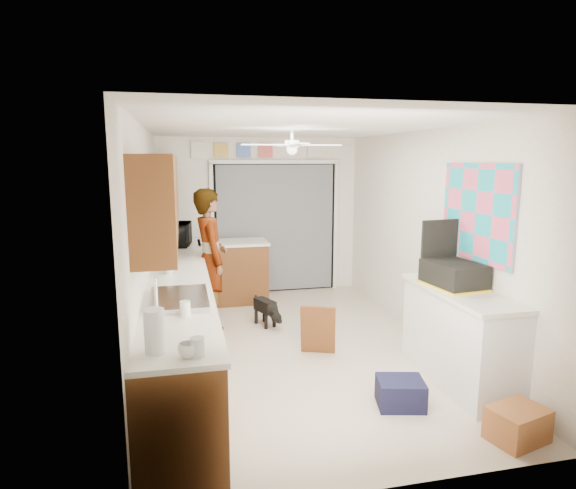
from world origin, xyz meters
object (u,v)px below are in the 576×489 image
cardboard_box (518,424)px  navy_crate (400,393)px  dog (265,311)px  soap_bottle (169,262)px  cup (188,350)px  microwave (176,234)px  suitcase (453,274)px  paper_towel_roll (155,331)px  man (210,259)px

cardboard_box → navy_crate: 0.95m
cardboard_box → dog: (-1.46, 3.03, 0.06)m
soap_bottle → cup: soap_bottle is taller
dog → microwave: bearing=116.9°
cardboard_box → dog: size_ratio=0.85×
suitcase → paper_towel_roll: bearing=-165.8°
paper_towel_roll → cup: bearing=-31.4°
cup → suitcase: size_ratio=0.21×
cardboard_box → man: 3.88m
paper_towel_roll → man: (0.53, 3.06, -0.18)m
microwave → paper_towel_roll: size_ratio=2.03×
navy_crate → soap_bottle: bearing=141.0°
suitcase → dog: (-1.53, 1.90, -0.86)m
soap_bottle → cardboard_box: soap_bottle is taller
man → suitcase: bearing=-140.4°
cardboard_box → cup: bearing=-178.8°
suitcase → microwave: bearing=125.9°
cardboard_box → suitcase: bearing=86.4°
cardboard_box → navy_crate: size_ratio=1.06×
microwave → navy_crate: microwave is taller
soap_bottle → navy_crate: size_ratio=0.64×
cardboard_box → navy_crate: cardboard_box is taller
microwave → cardboard_box: bearing=-140.3°
suitcase → navy_crate: bearing=-155.7°
cup → soap_bottle: bearing=93.8°
paper_towel_roll → suitcase: 2.95m
cup → paper_towel_roll: paper_towel_roll is taller
microwave → cup: 4.06m
dog → man: bearing=149.7°
soap_bottle → cardboard_box: 3.62m
soap_bottle → dog: soap_bottle is taller
soap_bottle → paper_towel_roll: paper_towel_roll is taller
microwave → suitcase: 3.92m
microwave → navy_crate: size_ratio=1.46×
man → cup: bearing=165.7°
soap_bottle → cup: (0.16, -2.35, -0.08)m
suitcase → dog: 2.59m
paper_towel_roll → suitcase: paper_towel_roll is taller
cup → cardboard_box: (2.48, 0.05, -0.85)m
soap_bottle → suitcase: soap_bottle is taller
paper_towel_roll → navy_crate: 2.33m
man → dog: 0.99m
paper_towel_roll → dog: (1.22, 2.96, -0.89)m
paper_towel_roll → dog: paper_towel_roll is taller
soap_bottle → dog: 1.64m
suitcase → navy_crate: size_ratio=1.39×
cardboard_box → man: size_ratio=0.23×
soap_bottle → dog: (1.18, 0.73, -0.87)m
man → dog: (0.69, -0.10, -0.71)m
cup → man: man is taller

